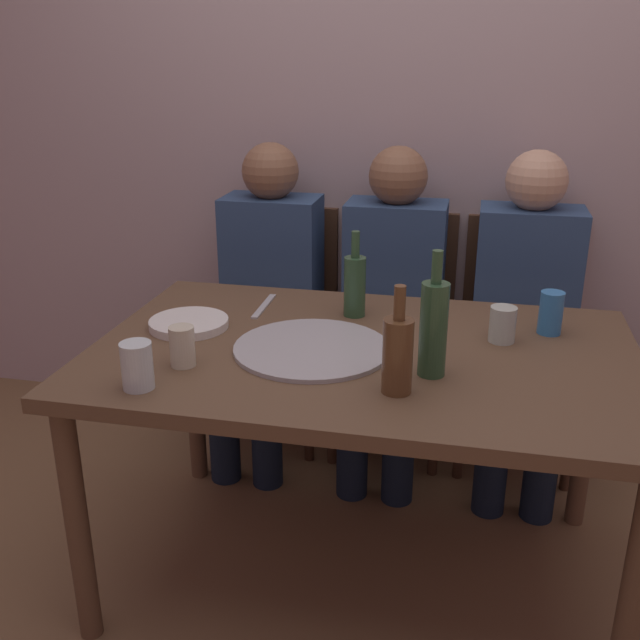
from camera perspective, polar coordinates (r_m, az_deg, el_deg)
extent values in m
plane|color=brown|center=(2.33, 3.02, -19.10)|extent=(8.00, 8.00, 0.00)
cube|color=#B29EA3|center=(2.83, 7.17, 16.67)|extent=(6.00, 0.10, 2.60)
cube|color=brown|center=(1.95, 3.41, -2.80)|extent=(1.45, 0.92, 0.04)
cylinder|color=brown|center=(2.01, -18.57, -15.12)|extent=(0.06, 0.06, 0.69)
cylinder|color=brown|center=(1.83, 23.34, -20.02)|extent=(0.06, 0.06, 0.69)
cylinder|color=brown|center=(2.63, -9.88, -5.47)|extent=(0.06, 0.06, 0.69)
cylinder|color=brown|center=(2.48, 20.25, -8.12)|extent=(0.06, 0.06, 0.69)
cylinder|color=#ADADB2|center=(1.93, -0.64, -2.25)|extent=(0.42, 0.42, 0.01)
cylinder|color=brown|center=(1.68, 6.12, -2.86)|extent=(0.07, 0.07, 0.18)
cylinder|color=brown|center=(1.63, 6.30, 1.35)|extent=(0.03, 0.03, 0.08)
cylinder|color=#2D5133|center=(2.16, 2.75, 2.64)|extent=(0.07, 0.07, 0.18)
cylinder|color=#2D5133|center=(2.12, 2.81, 5.97)|extent=(0.02, 0.02, 0.08)
cylinder|color=#2D5133|center=(1.77, 8.92, -0.77)|extent=(0.07, 0.07, 0.24)
cylinder|color=#2D5133|center=(1.72, 9.21, 4.14)|extent=(0.03, 0.03, 0.08)
cylinder|color=#B7C6BC|center=(2.03, 14.18, -0.33)|extent=(0.07, 0.07, 0.10)
cylinder|color=beige|center=(1.85, -10.79, -2.05)|extent=(0.06, 0.06, 0.10)
cylinder|color=silver|center=(1.75, -14.21, -3.51)|extent=(0.08, 0.08, 0.11)
cylinder|color=#337AC1|center=(2.12, 17.72, 0.54)|extent=(0.07, 0.07, 0.12)
cylinder|color=white|center=(2.12, -10.29, -0.26)|extent=(0.23, 0.23, 0.02)
cube|color=#B7B7BC|center=(2.26, -4.44, 1.10)|extent=(0.02, 0.22, 0.01)
cube|color=#472D1E|center=(2.85, -3.75, -0.73)|extent=(0.44, 0.44, 0.05)
cube|color=#472D1E|center=(2.97, -2.79, 4.70)|extent=(0.44, 0.04, 0.45)
cylinder|color=#472D1E|center=(2.74, -0.88, -7.09)|extent=(0.04, 0.04, 0.42)
cylinder|color=#472D1E|center=(2.84, -8.40, -6.25)|extent=(0.04, 0.04, 0.42)
cylinder|color=#472D1E|center=(3.07, 0.74, -3.87)|extent=(0.04, 0.04, 0.42)
cylinder|color=#472D1E|center=(3.17, -6.02, -3.24)|extent=(0.04, 0.04, 0.42)
cube|color=#472D1E|center=(2.77, 5.65, -1.49)|extent=(0.44, 0.44, 0.05)
cube|color=#472D1E|center=(2.88, 6.30, 4.13)|extent=(0.44, 0.04, 0.45)
cylinder|color=#472D1E|center=(2.69, 9.03, -8.00)|extent=(0.04, 0.04, 0.42)
cylinder|color=#472D1E|center=(2.72, 0.98, -7.28)|extent=(0.04, 0.04, 0.42)
cylinder|color=#472D1E|center=(3.02, 9.52, -4.61)|extent=(0.04, 0.04, 0.42)
cylinder|color=#472D1E|center=(3.06, 2.39, -4.02)|extent=(0.04, 0.04, 0.42)
cube|color=#472D1E|center=(2.76, 15.44, -2.23)|extent=(0.44, 0.44, 0.05)
cube|color=#472D1E|center=(2.88, 15.71, 3.43)|extent=(0.44, 0.04, 0.45)
cylinder|color=#472D1E|center=(2.71, 19.15, -8.69)|extent=(0.04, 0.04, 0.42)
cylinder|color=#472D1E|center=(2.68, 11.03, -8.16)|extent=(0.04, 0.04, 0.42)
cylinder|color=#472D1E|center=(3.05, 18.45, -5.25)|extent=(0.04, 0.04, 0.42)
cylinder|color=#472D1E|center=(3.02, 11.28, -4.75)|extent=(0.04, 0.04, 0.42)
cube|color=navy|center=(2.79, -3.76, 4.39)|extent=(0.36, 0.22, 0.52)
sphere|color=brown|center=(2.71, -3.94, 11.60)|extent=(0.21, 0.21, 0.21)
cylinder|color=black|center=(2.67, -3.16, -2.24)|extent=(0.12, 0.40, 0.12)
cylinder|color=black|center=(2.72, -6.41, -1.95)|extent=(0.12, 0.40, 0.12)
cylinder|color=black|center=(2.60, -4.23, -8.49)|extent=(0.11, 0.11, 0.45)
cylinder|color=black|center=(2.65, -7.59, -8.08)|extent=(0.11, 0.11, 0.45)
cube|color=navy|center=(2.70, 5.89, 3.78)|extent=(0.36, 0.22, 0.52)
sphere|color=brown|center=(2.62, 6.18, 11.22)|extent=(0.21, 0.21, 0.21)
cylinder|color=black|center=(2.60, 6.91, -3.09)|extent=(0.12, 0.40, 0.12)
cylinder|color=black|center=(2.61, 3.42, -2.80)|extent=(0.12, 0.40, 0.12)
cylinder|color=black|center=(2.52, 6.22, -9.58)|extent=(0.11, 0.11, 0.45)
cylinder|color=black|center=(2.54, 2.58, -9.23)|extent=(0.11, 0.11, 0.45)
cube|color=navy|center=(2.69, 15.94, 3.04)|extent=(0.36, 0.22, 0.52)
sphere|color=tan|center=(2.61, 16.70, 10.46)|extent=(0.21, 0.21, 0.21)
cylinder|color=black|center=(2.60, 17.34, -3.87)|extent=(0.12, 0.40, 0.12)
cylinder|color=black|center=(2.59, 13.82, -3.62)|extent=(0.12, 0.40, 0.12)
cylinder|color=black|center=(2.53, 17.11, -10.37)|extent=(0.11, 0.11, 0.45)
cylinder|color=black|center=(2.51, 13.43, -10.15)|extent=(0.11, 0.11, 0.45)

